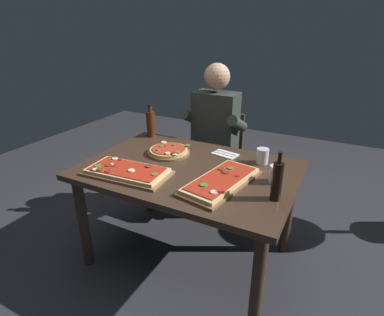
{
  "coord_description": "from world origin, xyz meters",
  "views": [
    {
      "loc": [
        0.88,
        -1.64,
        1.61
      ],
      "look_at": [
        0.0,
        0.05,
        0.79
      ],
      "focal_mm": 28.89,
      "sensor_mm": 36.0,
      "label": 1
    }
  ],
  "objects_px": {
    "pizza_rectangular_front": "(127,171)",
    "wine_bottle_dark": "(277,181)",
    "diner_chair": "(218,155)",
    "oil_bottle_amber": "(151,123)",
    "tumbler_near_camera": "(276,174)",
    "dining_table": "(189,180)",
    "tumbler_far_side": "(262,157)",
    "seated_diner": "(213,133)",
    "pizza_round_far": "(169,151)",
    "pizza_rectangular_left": "(221,181)"
  },
  "relations": [
    {
      "from": "dining_table",
      "to": "wine_bottle_dark",
      "type": "distance_m",
      "value": 0.66
    },
    {
      "from": "tumbler_far_side",
      "to": "diner_chair",
      "type": "bearing_deg",
      "value": 134.99
    },
    {
      "from": "seated_diner",
      "to": "pizza_rectangular_front",
      "type": "bearing_deg",
      "value": -98.81
    },
    {
      "from": "pizza_round_far",
      "to": "seated_diner",
      "type": "height_order",
      "value": "seated_diner"
    },
    {
      "from": "diner_chair",
      "to": "wine_bottle_dark",
      "type": "bearing_deg",
      "value": -52.95
    },
    {
      "from": "wine_bottle_dark",
      "to": "seated_diner",
      "type": "bearing_deg",
      "value": 130.63
    },
    {
      "from": "diner_chair",
      "to": "pizza_rectangular_left",
      "type": "bearing_deg",
      "value": -66.36
    },
    {
      "from": "dining_table",
      "to": "wine_bottle_dark",
      "type": "relative_size",
      "value": 5.06
    },
    {
      "from": "dining_table",
      "to": "seated_diner",
      "type": "xyz_separation_m",
      "value": [
        -0.14,
        0.74,
        0.1
      ]
    },
    {
      "from": "oil_bottle_amber",
      "to": "seated_diner",
      "type": "height_order",
      "value": "seated_diner"
    },
    {
      "from": "pizza_rectangular_front",
      "to": "tumbler_near_camera",
      "type": "relative_size",
      "value": 5.23
    },
    {
      "from": "pizza_rectangular_left",
      "to": "seated_diner",
      "type": "height_order",
      "value": "seated_diner"
    },
    {
      "from": "seated_diner",
      "to": "tumbler_far_side",
      "type": "bearing_deg",
      "value": -38.14
    },
    {
      "from": "wine_bottle_dark",
      "to": "diner_chair",
      "type": "height_order",
      "value": "wine_bottle_dark"
    },
    {
      "from": "pizza_rectangular_front",
      "to": "tumbler_far_side",
      "type": "bearing_deg",
      "value": 38.41
    },
    {
      "from": "pizza_rectangular_left",
      "to": "seated_diner",
      "type": "distance_m",
      "value": 0.95
    },
    {
      "from": "pizza_rectangular_front",
      "to": "oil_bottle_amber",
      "type": "bearing_deg",
      "value": 112.24
    },
    {
      "from": "dining_table",
      "to": "seated_diner",
      "type": "bearing_deg",
      "value": 101.08
    },
    {
      "from": "pizza_round_far",
      "to": "tumbler_near_camera",
      "type": "distance_m",
      "value": 0.81
    },
    {
      "from": "pizza_rectangular_front",
      "to": "wine_bottle_dark",
      "type": "bearing_deg",
      "value": 7.89
    },
    {
      "from": "pizza_round_far",
      "to": "wine_bottle_dark",
      "type": "distance_m",
      "value": 0.9
    },
    {
      "from": "wine_bottle_dark",
      "to": "oil_bottle_amber",
      "type": "bearing_deg",
      "value": 155.1
    },
    {
      "from": "oil_bottle_amber",
      "to": "tumbler_far_side",
      "type": "distance_m",
      "value": 1.0
    },
    {
      "from": "pizza_round_far",
      "to": "diner_chair",
      "type": "distance_m",
      "value": 0.76
    },
    {
      "from": "pizza_round_far",
      "to": "pizza_rectangular_front",
      "type": "bearing_deg",
      "value": -97.7
    },
    {
      "from": "pizza_round_far",
      "to": "seated_diner",
      "type": "xyz_separation_m",
      "value": [
        0.1,
        0.59,
        -0.02
      ]
    },
    {
      "from": "tumbler_near_camera",
      "to": "dining_table",
      "type": "bearing_deg",
      "value": -174.12
    },
    {
      "from": "pizza_rectangular_front",
      "to": "tumbler_near_camera",
      "type": "bearing_deg",
      "value": 20.71
    },
    {
      "from": "seated_diner",
      "to": "wine_bottle_dark",
      "type": "bearing_deg",
      "value": -49.37
    },
    {
      "from": "dining_table",
      "to": "pizza_rectangular_front",
      "type": "bearing_deg",
      "value": -138.19
    },
    {
      "from": "wine_bottle_dark",
      "to": "tumbler_far_side",
      "type": "distance_m",
      "value": 0.49
    },
    {
      "from": "oil_bottle_amber",
      "to": "tumbler_near_camera",
      "type": "relative_size",
      "value": 2.61
    },
    {
      "from": "pizza_rectangular_left",
      "to": "wine_bottle_dark",
      "type": "height_order",
      "value": "wine_bottle_dark"
    },
    {
      "from": "dining_table",
      "to": "tumbler_far_side",
      "type": "distance_m",
      "value": 0.53
    },
    {
      "from": "dining_table",
      "to": "pizza_rectangular_front",
      "type": "height_order",
      "value": "pizza_rectangular_front"
    },
    {
      "from": "oil_bottle_amber",
      "to": "tumbler_near_camera",
      "type": "distance_m",
      "value": 1.19
    },
    {
      "from": "dining_table",
      "to": "diner_chair",
      "type": "height_order",
      "value": "diner_chair"
    },
    {
      "from": "pizza_rectangular_front",
      "to": "wine_bottle_dark",
      "type": "xyz_separation_m",
      "value": [
        0.91,
        0.13,
        0.09
      ]
    },
    {
      "from": "pizza_rectangular_front",
      "to": "oil_bottle_amber",
      "type": "height_order",
      "value": "oil_bottle_amber"
    },
    {
      "from": "wine_bottle_dark",
      "to": "tumbler_near_camera",
      "type": "distance_m",
      "value": 0.21
    },
    {
      "from": "dining_table",
      "to": "diner_chair",
      "type": "bearing_deg",
      "value": 99.56
    },
    {
      "from": "tumbler_near_camera",
      "to": "pizza_round_far",
      "type": "bearing_deg",
      "value": 173.61
    },
    {
      "from": "pizza_round_far",
      "to": "wine_bottle_dark",
      "type": "xyz_separation_m",
      "value": [
        0.85,
        -0.29,
        0.09
      ]
    },
    {
      "from": "wine_bottle_dark",
      "to": "pizza_rectangular_front",
      "type": "bearing_deg",
      "value": -172.11
    },
    {
      "from": "pizza_round_far",
      "to": "tumbler_near_camera",
      "type": "xyz_separation_m",
      "value": [
        0.81,
        -0.09,
        0.03
      ]
    },
    {
      "from": "dining_table",
      "to": "wine_bottle_dark",
      "type": "bearing_deg",
      "value": -13.12
    },
    {
      "from": "pizza_rectangular_left",
      "to": "seated_diner",
      "type": "xyz_separation_m",
      "value": [
        -0.42,
        0.85,
        -0.02
      ]
    },
    {
      "from": "pizza_rectangular_front",
      "to": "diner_chair",
      "type": "distance_m",
      "value": 1.17
    },
    {
      "from": "seated_diner",
      "to": "oil_bottle_amber",
      "type": "bearing_deg",
      "value": -142.84
    },
    {
      "from": "wine_bottle_dark",
      "to": "tumbler_far_side",
      "type": "bearing_deg",
      "value": 113.95
    }
  ]
}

